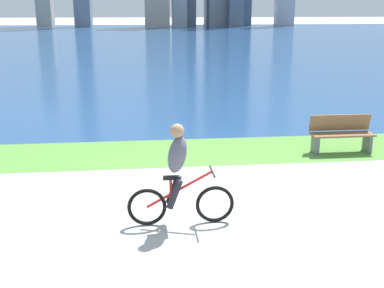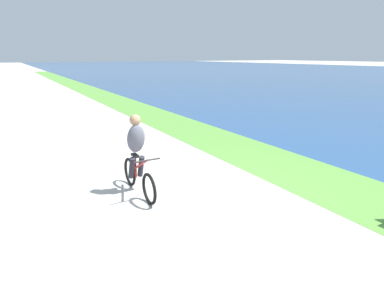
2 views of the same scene
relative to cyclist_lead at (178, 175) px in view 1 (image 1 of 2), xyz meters
The scene contains 5 objects.
ground_plane 1.65m from the cyclist_lead, 48.80° to the left, with size 300.00×300.00×0.00m, color #B2AFA8.
grass_strip_bayside 4.10m from the cyclist_lead, 76.45° to the left, with size 120.00×2.23×0.01m, color #59933D.
bay_water_surface 46.17m from the cyclist_lead, 88.83° to the left, with size 300.00×82.28×0.00m, color navy.
cyclist_lead is the anchor object (origin of this frame).
bench_near_path 5.49m from the cyclist_lead, 39.96° to the left, with size 1.50×0.47×0.90m.
Camera 1 is at (-1.48, -8.06, 3.38)m, focal length 44.30 mm.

